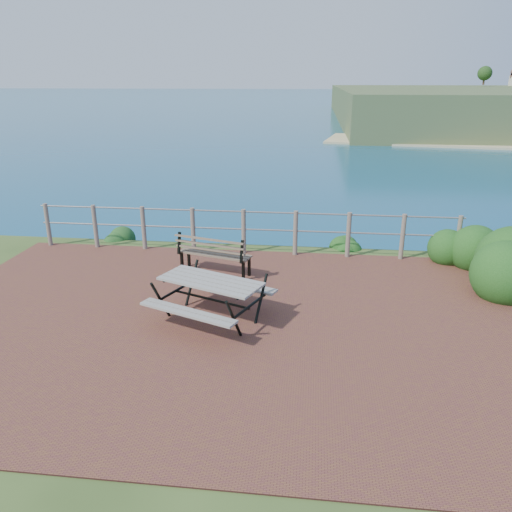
{
  "coord_description": "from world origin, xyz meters",
  "views": [
    {
      "loc": [
        1.51,
        -7.17,
        3.73
      ],
      "look_at": [
        0.54,
        1.12,
        0.75
      ],
      "focal_mm": 35.0,
      "sensor_mm": 36.0,
      "label": 1
    }
  ],
  "objects": [
    {
      "name": "ground",
      "position": [
        0.0,
        0.0,
        0.0
      ],
      "size": [
        10.0,
        7.0,
        0.12
      ],
      "primitive_type": "cube",
      "color": "brown",
      "rests_on": "ground"
    },
    {
      "name": "ocean",
      "position": [
        0.0,
        200.0,
        0.0
      ],
      "size": [
        1200.0,
        1200.0,
        0.0
      ],
      "primitive_type": "plane",
      "color": "#166C86",
      "rests_on": "ground"
    },
    {
      "name": "safety_railing",
      "position": [
        0.0,
        3.35,
        0.57
      ],
      "size": [
        9.4,
        0.1,
        1.0
      ],
      "color": "#6B5B4C",
      "rests_on": "ground"
    },
    {
      "name": "picnic_table",
      "position": [
        -0.06,
        0.01,
        0.45
      ],
      "size": [
        1.78,
        1.34,
        0.69
      ],
      "rotation": [
        0.0,
        0.0,
        -0.39
      ],
      "color": "gray",
      "rests_on": "ground"
    },
    {
      "name": "park_bench",
      "position": [
        -0.4,
        2.04,
        0.55
      ],
      "size": [
        1.53,
        0.77,
        0.84
      ],
      "rotation": [
        0.0,
        0.0,
        -0.29
      ],
      "color": "brown",
      "rests_on": "ground"
    },
    {
      "name": "shrub_right_front",
      "position": [
        4.97,
        1.84,
        0.0
      ],
      "size": [
        1.43,
        1.43,
        2.03
      ],
      "primitive_type": "ellipsoid",
      "color": "#1C4816",
      "rests_on": "ground"
    },
    {
      "name": "shrub_right_edge",
      "position": [
        4.72,
        3.12,
        0.0
      ],
      "size": [
        1.04,
        1.04,
        1.49
      ],
      "primitive_type": "ellipsoid",
      "color": "#1C4816",
      "rests_on": "ground"
    },
    {
      "name": "shrub_lip_west",
      "position": [
        -3.12,
        4.13,
        0.0
      ],
      "size": [
        0.66,
        0.66,
        0.36
      ],
      "primitive_type": "ellipsoid",
      "color": "#1C481B",
      "rests_on": "ground"
    },
    {
      "name": "shrub_lip_east",
      "position": [
        2.42,
        4.09,
        0.0
      ],
      "size": [
        0.68,
        0.68,
        0.39
      ],
      "primitive_type": "ellipsoid",
      "color": "#1C4816",
      "rests_on": "ground"
    }
  ]
}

